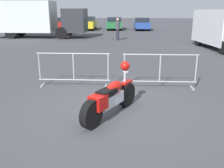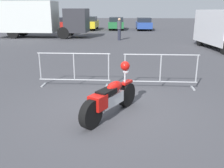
{
  "view_description": "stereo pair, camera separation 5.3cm",
  "coord_description": "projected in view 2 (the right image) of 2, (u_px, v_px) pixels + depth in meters",
  "views": [
    {
      "loc": [
        0.43,
        -5.67,
        2.4
      ],
      "look_at": [
        0.01,
        0.07,
        0.65
      ],
      "focal_mm": 40.0,
      "sensor_mm": 36.0,
      "label": 1
    },
    {
      "loc": [
        0.48,
        -5.66,
        2.4
      ],
      "look_at": [
        0.01,
        0.07,
        0.65
      ],
      "focal_mm": 40.0,
      "sensor_mm": 36.0,
      "label": 2
    }
  ],
  "objects": [
    {
      "name": "parked_car_green",
      "position": [
        116.0,
        23.0,
        29.08
      ],
      "size": [
        1.84,
        4.21,
        1.41
      ],
      "rotation": [
        0.0,
        0.0,
        1.61
      ],
      "color": "#236B38",
      "rests_on": "ground"
    },
    {
      "name": "ground_plane",
      "position": [
        111.0,
        110.0,
        6.14
      ],
      "size": [
        120.0,
        120.0,
        0.0
      ],
      "primitive_type": "plane",
      "color": "#424247"
    },
    {
      "name": "crowd_barrier_far",
      "position": [
        160.0,
        71.0,
        7.69
      ],
      "size": [
        2.29,
        0.48,
        1.07
      ],
      "rotation": [
        0.0,
        0.0,
        0.02
      ],
      "color": "#9EA0A5",
      "rests_on": "ground"
    },
    {
      "name": "parked_car_blue",
      "position": [
        144.0,
        24.0,
        28.59
      ],
      "size": [
        1.78,
        4.08,
        1.37
      ],
      "rotation": [
        0.0,
        0.0,
        1.61
      ],
      "color": "#284799",
      "rests_on": "ground"
    },
    {
      "name": "motorcycle",
      "position": [
        111.0,
        97.0,
        5.69
      ],
      "size": [
        1.14,
        1.92,
        1.18
      ],
      "rotation": [
        0.0,
        0.0,
        1.08
      ],
      "color": "black",
      "rests_on": "ground"
    },
    {
      "name": "parked_car_black",
      "position": [
        38.0,
        23.0,
        29.76
      ],
      "size": [
        1.81,
        4.15,
        1.39
      ],
      "rotation": [
        0.0,
        0.0,
        1.61
      ],
      "color": "black",
      "rests_on": "ground"
    },
    {
      "name": "parked_car_red",
      "position": [
        63.0,
        23.0,
        29.51
      ],
      "size": [
        1.8,
        4.12,
        1.38
      ],
      "rotation": [
        0.0,
        0.0,
        1.61
      ],
      "color": "#B21E19",
      "rests_on": "ground"
    },
    {
      "name": "parked_car_yellow",
      "position": [
        89.0,
        23.0,
        28.92
      ],
      "size": [
        1.96,
        4.49,
        1.5
      ],
      "rotation": [
        0.0,
        0.0,
        1.61
      ],
      "color": "yellow",
      "rests_on": "ground"
    },
    {
      "name": "box_truck",
      "position": [
        37.0,
        18.0,
        20.94
      ],
      "size": [
        7.7,
        2.31,
        2.98
      ],
      "rotation": [
        0.0,
        0.0,
        0.0
      ],
      "color": "silver",
      "rests_on": "ground"
    },
    {
      "name": "crowd_barrier_near",
      "position": [
        74.0,
        69.0,
        7.9
      ],
      "size": [
        2.29,
        0.48,
        1.07
      ],
      "rotation": [
        0.0,
        0.0,
        0.02
      ],
      "color": "#9EA0A5",
      "rests_on": "ground"
    },
    {
      "name": "pedestrian",
      "position": [
        119.0,
        28.0,
        19.27
      ],
      "size": [
        0.48,
        0.48,
        1.69
      ],
      "rotation": [
        0.0,
        0.0,
        5.48
      ],
      "color": "#262838",
      "rests_on": "ground"
    }
  ]
}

